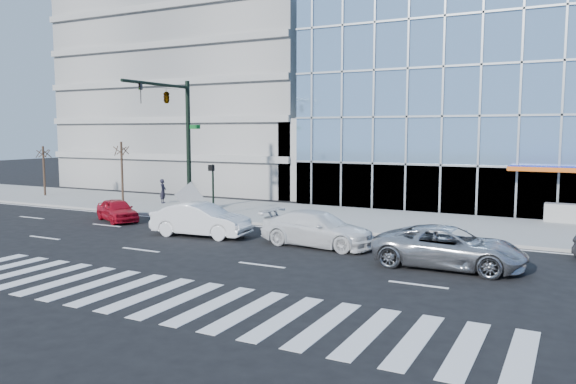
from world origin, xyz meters
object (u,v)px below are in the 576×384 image
at_px(white_suv, 318,229).
at_px(pedestrian, 163,191).
at_px(traffic_signal, 173,113).
at_px(ped_signal_post, 212,182).
at_px(red_sedan, 117,210).
at_px(tilted_panel, 189,196).
at_px(white_sedan, 201,220).
at_px(silver_suv, 449,247).
at_px(street_tree_far, 43,153).
at_px(street_tree_near, 121,150).

relative_size(white_suv, pedestrian, 3.18).
height_order(traffic_signal, pedestrian, traffic_signal).
bearing_deg(ped_signal_post, traffic_signal, -171.48).
bearing_deg(red_sedan, tilted_panel, 5.30).
xyz_separation_m(white_sedan, tilted_panel, (-5.19, 5.89, 0.26)).
height_order(white_sedan, pedestrian, pedestrian).
distance_m(ped_signal_post, white_sedan, 6.06).
distance_m(silver_suv, red_sedan, 19.12).
bearing_deg(street_tree_far, traffic_signal, -11.05).
bearing_deg(tilted_panel, street_tree_far, 140.26).
relative_size(street_tree_far, pedestrian, 2.33).
xyz_separation_m(traffic_signal, tilted_panel, (0.22, 1.12, -5.10)).
xyz_separation_m(traffic_signal, ped_signal_post, (2.50, 0.37, -4.02)).
relative_size(silver_suv, white_sedan, 1.14).
height_order(traffic_signal, tilted_panel, traffic_signal).
height_order(street_tree_near, white_sedan, street_tree_near).
xyz_separation_m(silver_suv, white_suv, (-6.00, 1.40, -0.00)).
xyz_separation_m(traffic_signal, street_tree_near, (-7.00, 2.93, -2.39)).
xyz_separation_m(street_tree_far, white_sedan, (20.41, -7.70, -2.64)).
bearing_deg(tilted_panel, white_suv, -58.72).
relative_size(traffic_signal, street_tree_far, 2.07).
xyz_separation_m(ped_signal_post, tilted_panel, (-2.28, 0.74, -1.08)).
distance_m(traffic_signal, ped_signal_post, 4.75).
distance_m(street_tree_near, street_tree_far, 8.01).
bearing_deg(street_tree_near, white_suv, -21.41).
bearing_deg(pedestrian, silver_suv, -134.90).
xyz_separation_m(white_suv, white_sedan, (-6.00, -0.48, 0.04)).
xyz_separation_m(traffic_signal, white_suv, (11.41, -4.29, -5.40)).
bearing_deg(street_tree_near, ped_signal_post, -15.06).
bearing_deg(traffic_signal, street_tree_near, 157.29).
distance_m(silver_suv, white_suv, 6.16).
xyz_separation_m(ped_signal_post, pedestrian, (-6.27, 3.04, -1.16)).
bearing_deg(pedestrian, ped_signal_post, -137.54).
bearing_deg(pedestrian, street_tree_far, 70.84).
bearing_deg(ped_signal_post, white_suv, -27.63).
bearing_deg(white_sedan, street_tree_far, 63.78).
bearing_deg(street_tree_far, tilted_panel, -6.80).
height_order(white_sedan, tilted_panel, tilted_panel).
height_order(ped_signal_post, white_suv, ped_signal_post).
bearing_deg(street_tree_near, street_tree_far, 180.00).
relative_size(white_suv, tilted_panel, 4.07).
bearing_deg(red_sedan, white_sedan, -75.07).
relative_size(silver_suv, pedestrian, 3.33).
bearing_deg(tilted_panel, red_sedan, -145.16).
bearing_deg(street_tree_far, white_sedan, -20.68).
xyz_separation_m(ped_signal_post, silver_suv, (14.91, -6.06, -1.37)).
xyz_separation_m(white_suv, tilted_panel, (-11.19, 5.40, 0.29)).
distance_m(red_sedan, tilted_panel, 4.70).
relative_size(white_sedan, pedestrian, 2.93).
bearing_deg(pedestrian, white_sedan, -153.38).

